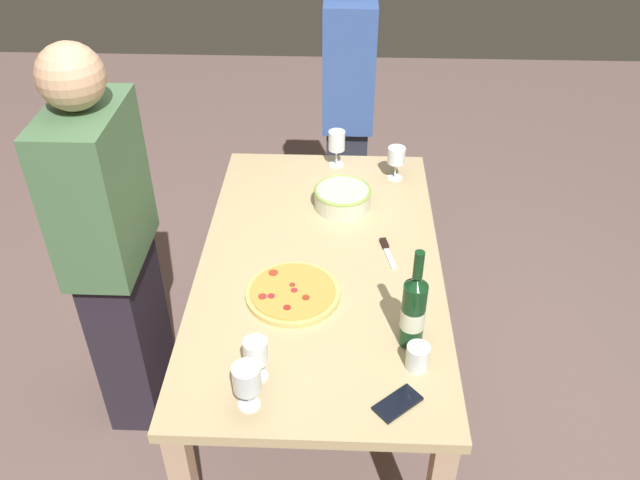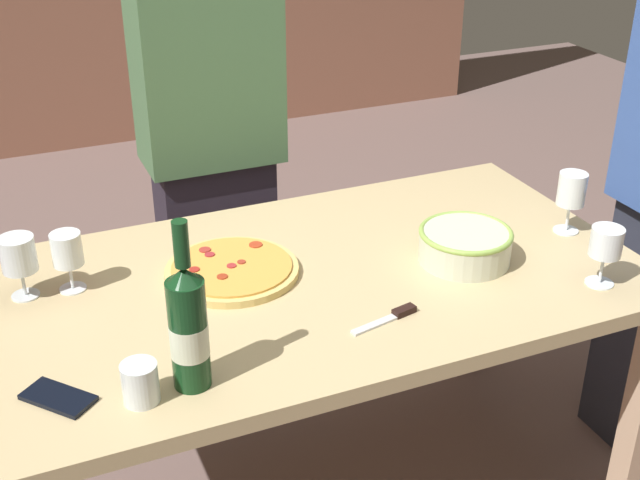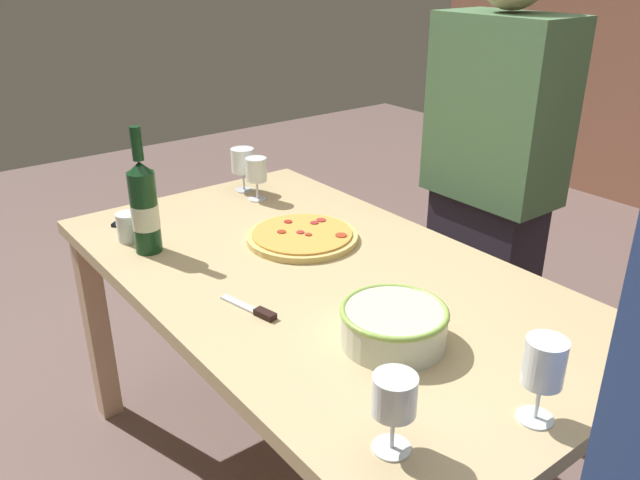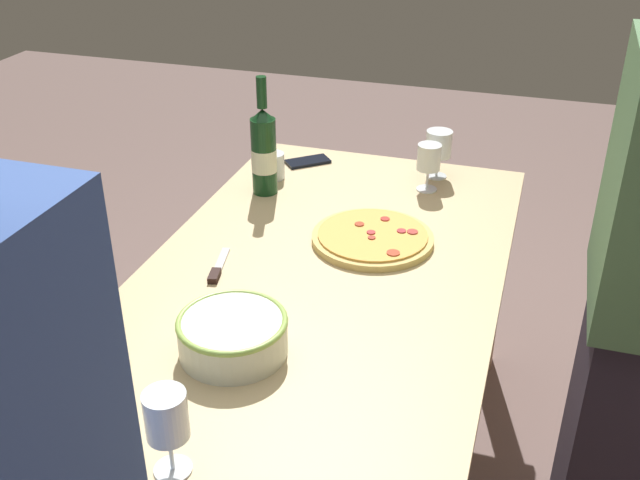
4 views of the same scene
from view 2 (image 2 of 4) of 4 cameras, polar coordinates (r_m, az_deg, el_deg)
dining_table at (r=2.13m, az=0.00°, el=-4.51°), size 1.60×0.90×0.75m
pizza at (r=2.09m, az=-6.02°, el=-2.02°), size 0.33×0.33×0.03m
serving_bowl at (r=2.15m, az=9.84°, el=-0.27°), size 0.24×0.24×0.09m
wine_bottle at (r=1.65m, az=-8.96°, el=-5.84°), size 0.08×0.08×0.36m
wine_glass_near_pizza at (r=2.06m, az=-19.83°, el=-1.11°), size 0.08×0.08×0.16m
wine_glass_by_bottle at (r=2.05m, az=-16.82°, el=-0.81°), size 0.07×0.07×0.15m
wine_glass_far_left at (r=2.10m, az=18.88°, el=-0.33°), size 0.08×0.08×0.15m
wine_glass_far_right at (r=2.34m, az=16.75°, el=3.12°), size 0.08×0.08×0.17m
cup_amber at (r=1.68m, az=-12.14°, el=-9.48°), size 0.07×0.07×0.08m
cell_phone at (r=1.74m, az=-17.40°, el=-10.20°), size 0.15×0.15×0.01m
pizza_knife at (r=1.91m, az=4.95°, el=-5.20°), size 0.18×0.06×0.02m
person_guest_left at (r=2.69m, az=-7.37°, el=5.83°), size 0.43×0.24×1.59m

